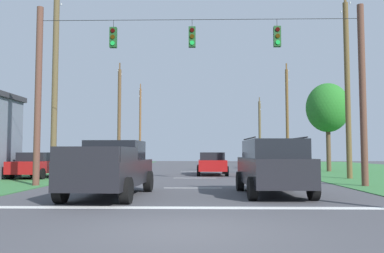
{
  "coord_description": "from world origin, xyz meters",
  "views": [
    {
      "loc": [
        0.32,
        -7.81,
        1.54
      ],
      "look_at": [
        -0.13,
        13.66,
        2.94
      ],
      "focal_mm": 36.77,
      "sensor_mm": 36.0,
      "label": 1
    }
  ],
  "objects_px": {
    "overhead_signal_span": "(198,87)",
    "distant_car_far_parked": "(37,165)",
    "pickup_truck": "(111,169)",
    "utility_pole_far_left": "(55,84)",
    "utility_pole_distant_right": "(119,117)",
    "suv_black": "(272,165)",
    "utility_pole_distant_left": "(140,123)",
    "distant_car_oncoming": "(212,163)",
    "distant_car_crossing_white": "(88,162)",
    "tree_roadside_right": "(328,108)",
    "utility_pole_far_right": "(287,115)",
    "utility_pole_near_left": "(260,131)",
    "utility_pole_mid_right": "(347,87)"
  },
  "relations": [
    {
      "from": "overhead_signal_span",
      "to": "distant_car_far_parked",
      "type": "distance_m",
      "value": 11.66
    },
    {
      "from": "distant_car_far_parked",
      "to": "pickup_truck",
      "type": "bearing_deg",
      "value": -55.46
    },
    {
      "from": "utility_pole_far_left",
      "to": "utility_pole_distant_right",
      "type": "bearing_deg",
      "value": 88.73
    },
    {
      "from": "suv_black",
      "to": "utility_pole_far_left",
      "type": "height_order",
      "value": "utility_pole_far_left"
    },
    {
      "from": "distant_car_far_parked",
      "to": "utility_pole_distant_left",
      "type": "relative_size",
      "value": 0.39
    },
    {
      "from": "distant_car_oncoming",
      "to": "pickup_truck",
      "type": "bearing_deg",
      "value": -106.71
    },
    {
      "from": "overhead_signal_span",
      "to": "utility_pole_distant_left",
      "type": "bearing_deg",
      "value": 102.84
    },
    {
      "from": "distant_car_crossing_white",
      "to": "tree_roadside_right",
      "type": "height_order",
      "value": "tree_roadside_right"
    },
    {
      "from": "utility_pole_distant_right",
      "to": "overhead_signal_span",
      "type": "bearing_deg",
      "value": -68.92
    },
    {
      "from": "utility_pole_far_left",
      "to": "tree_roadside_right",
      "type": "relative_size",
      "value": 1.6
    },
    {
      "from": "overhead_signal_span",
      "to": "utility_pole_far_left",
      "type": "height_order",
      "value": "utility_pole_far_left"
    },
    {
      "from": "overhead_signal_span",
      "to": "utility_pole_far_right",
      "type": "relative_size",
      "value": 1.51
    },
    {
      "from": "distant_car_oncoming",
      "to": "utility_pole_far_right",
      "type": "xyz_separation_m",
      "value": [
        7.54,
        10.93,
        4.26
      ]
    },
    {
      "from": "utility_pole_near_left",
      "to": "utility_pole_far_left",
      "type": "bearing_deg",
      "value": -117.44
    },
    {
      "from": "distant_car_crossing_white",
      "to": "distant_car_far_parked",
      "type": "relative_size",
      "value": 1.02
    },
    {
      "from": "suv_black",
      "to": "utility_pole_distant_left",
      "type": "bearing_deg",
      "value": 105.39
    },
    {
      "from": "utility_pole_far_right",
      "to": "utility_pole_distant_left",
      "type": "relative_size",
      "value": 0.92
    },
    {
      "from": "utility_pole_far_right",
      "to": "pickup_truck",
      "type": "bearing_deg",
      "value": -115.56
    },
    {
      "from": "distant_car_far_parked",
      "to": "utility_pole_distant_left",
      "type": "xyz_separation_m",
      "value": [
        1.43,
        30.58,
        4.71
      ]
    },
    {
      "from": "distant_car_far_parked",
      "to": "distant_car_crossing_white",
      "type": "bearing_deg",
      "value": 82.46
    },
    {
      "from": "utility_pole_far_left",
      "to": "utility_pole_distant_left",
      "type": "xyz_separation_m",
      "value": [
        0.06,
        31.7,
        0.03
      ]
    },
    {
      "from": "utility_pole_near_left",
      "to": "utility_pole_far_left",
      "type": "height_order",
      "value": "utility_pole_far_left"
    },
    {
      "from": "overhead_signal_span",
      "to": "suv_black",
      "type": "bearing_deg",
      "value": -53.33
    },
    {
      "from": "utility_pole_far_left",
      "to": "utility_pole_mid_right",
      "type": "bearing_deg",
      "value": 2.46
    },
    {
      "from": "distant_car_oncoming",
      "to": "utility_pole_distant_right",
      "type": "height_order",
      "value": "utility_pole_distant_right"
    },
    {
      "from": "utility_pole_far_left",
      "to": "tree_roadside_right",
      "type": "xyz_separation_m",
      "value": [
        18.51,
        9.18,
        -0.42
      ]
    },
    {
      "from": "utility_pole_near_left",
      "to": "utility_pole_distant_right",
      "type": "xyz_separation_m",
      "value": [
        -16.17,
        -15.61,
        0.53
      ]
    },
    {
      "from": "distant_car_far_parked",
      "to": "utility_pole_distant_right",
      "type": "distance_m",
      "value": 15.77
    },
    {
      "from": "distant_car_crossing_white",
      "to": "utility_pole_far_right",
      "type": "height_order",
      "value": "utility_pole_far_right"
    },
    {
      "from": "overhead_signal_span",
      "to": "pickup_truck",
      "type": "xyz_separation_m",
      "value": [
        -3.02,
        -4.21,
        -3.59
      ]
    },
    {
      "from": "utility_pole_mid_right",
      "to": "utility_pole_far_left",
      "type": "relative_size",
      "value": 0.97
    },
    {
      "from": "distant_car_far_parked",
      "to": "utility_pole_distant_left",
      "type": "bearing_deg",
      "value": 87.33
    },
    {
      "from": "utility_pole_mid_right",
      "to": "utility_pole_distant_right",
      "type": "relative_size",
      "value": 1.05
    },
    {
      "from": "distant_car_oncoming",
      "to": "utility_pole_distant_right",
      "type": "xyz_separation_m",
      "value": [
        -8.78,
        11.7,
        4.2
      ]
    },
    {
      "from": "distant_car_oncoming",
      "to": "utility_pole_mid_right",
      "type": "bearing_deg",
      "value": -25.9
    },
    {
      "from": "suv_black",
      "to": "tree_roadside_right",
      "type": "height_order",
      "value": "tree_roadside_right"
    },
    {
      "from": "distant_car_far_parked",
      "to": "utility_pole_far_right",
      "type": "height_order",
      "value": "utility_pole_far_right"
    },
    {
      "from": "distant_car_far_parked",
      "to": "utility_pole_far_right",
      "type": "xyz_separation_m",
      "value": [
        18.05,
        14.33,
        4.26
      ]
    },
    {
      "from": "pickup_truck",
      "to": "utility_pole_far_left",
      "type": "xyz_separation_m",
      "value": [
        -5.24,
        8.48,
        4.5
      ]
    },
    {
      "from": "distant_car_crossing_white",
      "to": "utility_pole_far_left",
      "type": "relative_size",
      "value": 0.4
    },
    {
      "from": "suv_black",
      "to": "pickup_truck",
      "type": "bearing_deg",
      "value": -174.09
    },
    {
      "from": "suv_black",
      "to": "distant_car_crossing_white",
      "type": "xyz_separation_m",
      "value": [
        -11.35,
        16.33,
        -0.27
      ]
    },
    {
      "from": "overhead_signal_span",
      "to": "utility_pole_far_right",
      "type": "bearing_deg",
      "value": 66.88
    },
    {
      "from": "suv_black",
      "to": "utility_pole_distant_right",
      "type": "bearing_deg",
      "value": 113.72
    },
    {
      "from": "overhead_signal_span",
      "to": "distant_car_crossing_white",
      "type": "height_order",
      "value": "overhead_signal_span"
    },
    {
      "from": "utility_pole_far_left",
      "to": "pickup_truck",
      "type": "bearing_deg",
      "value": -58.29
    },
    {
      "from": "utility_pole_far_left",
      "to": "utility_pole_distant_left",
      "type": "relative_size",
      "value": 1.02
    },
    {
      "from": "overhead_signal_span",
      "to": "utility_pole_distant_left",
      "type": "distance_m",
      "value": 36.91
    },
    {
      "from": "overhead_signal_span",
      "to": "utility_pole_mid_right",
      "type": "xyz_separation_m",
      "value": [
        8.69,
        5.0,
        0.76
      ]
    },
    {
      "from": "tree_roadside_right",
      "to": "utility_pole_distant_right",
      "type": "bearing_deg",
      "value": 158.8
    }
  ]
}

